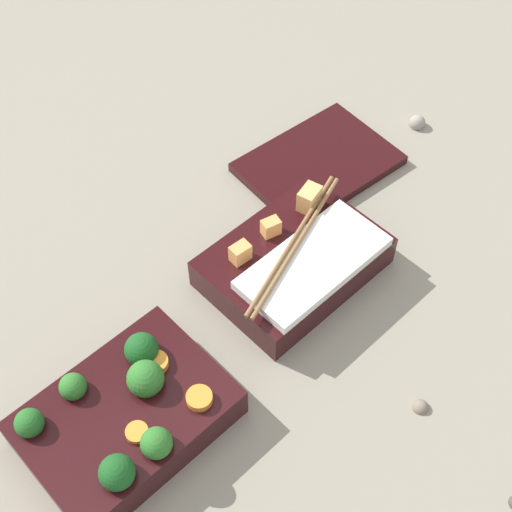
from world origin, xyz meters
The scene contains 6 objects.
ground_plane centered at (0.00, 0.00, 0.00)m, with size 3.00×3.00×0.00m, color gray.
bento_tray_vegetable centered at (-0.14, 0.00, 0.03)m, with size 0.20×0.14×0.07m.
bento_tray_rice centered at (0.12, 0.02, 0.03)m, with size 0.22×0.14×0.07m.
bento_lid centered at (0.27, 0.12, 0.01)m, with size 0.20×0.14×0.01m, color black.
pebble_0 centered at (0.09, -0.19, 0.00)m, with size 0.02×0.02×0.02m, color #7A6B5B.
pebble_1 centered at (0.43, 0.08, 0.01)m, with size 0.02×0.02×0.02m, color gray.
Camera 1 is at (-0.26, -0.31, 0.69)m, focal length 50.00 mm.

